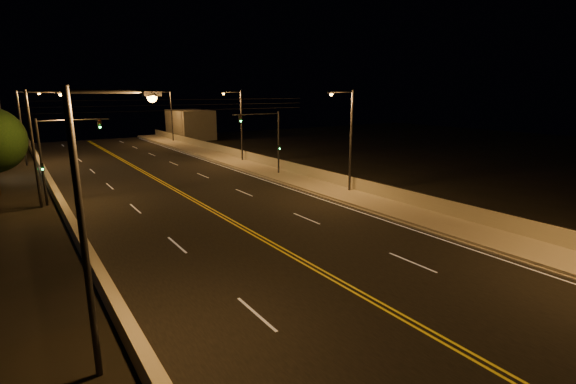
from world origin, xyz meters
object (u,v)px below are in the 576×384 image
streetlight_4 (92,216)px  traffic_signal_right (270,136)px  traffic_signal_left (55,151)px  streetlight_3 (170,113)px  streetlight_1 (348,135)px  streetlight_2 (239,121)px  streetlight_5 (37,140)px  streetlight_6 (24,123)px

streetlight_4 → traffic_signal_right: streetlight_4 is taller
traffic_signal_left → traffic_signal_right: bearing=0.0°
streetlight_4 → traffic_signal_left: (1.07, 23.10, -0.88)m
streetlight_3 → streetlight_4: bearing=-110.3°
streetlight_1 → streetlight_4: bearing=-148.2°
streetlight_3 → traffic_signal_right: 34.85m
streetlight_2 → streetlight_4: 38.99m
streetlight_5 → streetlight_6: (0.00, 22.05, 0.00)m
streetlight_5 → traffic_signal_right: size_ratio=1.31×
streetlight_2 → streetlight_5: bearing=-155.4°
traffic_signal_right → traffic_signal_left: size_ratio=1.00×
streetlight_1 → streetlight_3: 44.65m
streetlight_3 → streetlight_5: size_ratio=1.00×
streetlight_3 → streetlight_4: 61.74m
streetlight_3 → streetlight_6: 25.08m
streetlight_6 → streetlight_2: bearing=-29.8°
streetlight_6 → traffic_signal_right: (19.94, -21.74, -0.88)m
streetlight_2 → streetlight_6: same height
streetlight_3 → traffic_signal_right: bearing=-92.4°
streetlight_1 → traffic_signal_left: 22.62m
streetlight_4 → traffic_signal_right: 30.53m
streetlight_1 → streetlight_2: (0.00, 19.33, 0.00)m
streetlight_4 → streetlight_6: 44.84m
streetlight_4 → streetlight_6: bearing=90.0°
streetlight_1 → streetlight_4: size_ratio=1.00×
streetlight_3 → streetlight_5: (-21.41, -35.12, 0.00)m
streetlight_1 → streetlight_6: 38.16m
streetlight_2 → streetlight_5: (-21.41, -9.80, 0.00)m
streetlight_3 → traffic_signal_right: (-1.47, -34.81, -0.88)m
streetlight_3 → streetlight_4: same height
streetlight_4 → traffic_signal_left: streetlight_4 is taller
traffic_signal_right → traffic_signal_left: 18.88m
streetlight_6 → traffic_signal_left: bearing=-87.2°
streetlight_4 → streetlight_5: bearing=90.0°
streetlight_2 → streetlight_3: (0.00, 25.32, 0.00)m
streetlight_4 → traffic_signal_right: size_ratio=1.31×
streetlight_3 → streetlight_1: bearing=-90.0°
streetlight_4 → streetlight_3: bearing=69.7°
streetlight_6 → traffic_signal_right: size_ratio=1.31×
streetlight_1 → streetlight_5: same height
streetlight_2 → streetlight_3: size_ratio=1.00×
streetlight_2 → streetlight_5: 23.55m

